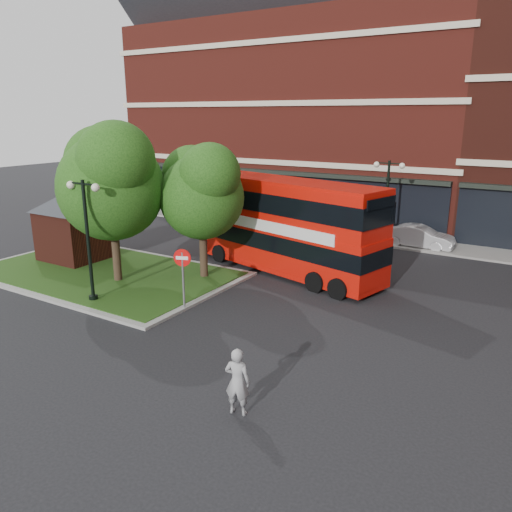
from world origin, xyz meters
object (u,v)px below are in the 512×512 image
Objects in this scene: woman at (237,382)px; car_silver at (314,228)px; bus at (285,220)px; car_white at (419,237)px.

car_silver is (-6.38, 18.06, -0.26)m from woman.
woman is 19.16m from car_silver.
bus is 7.29m from car_silver.
bus reaches higher than car_silver.
bus is 5.81× the size of woman.
car_silver is at bearing 118.01° from bus.
car_white is at bearing 75.60° from bus.
bus is 2.69× the size of car_white.
bus is at bearing -166.19° from car_silver.
car_white is at bearing -102.96° from woman.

